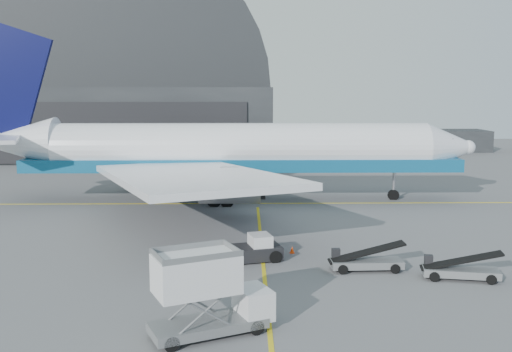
{
  "coord_description": "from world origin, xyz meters",
  "views": [
    {
      "loc": [
        -1.07,
        -37.15,
        11.3
      ],
      "look_at": [
        -0.32,
        8.76,
        4.5
      ],
      "focal_mm": 40.0,
      "sensor_mm": 36.0,
      "label": 1
    }
  ],
  "objects_px": {
    "catering_truck": "(207,294)",
    "belt_loader_a": "(365,262)",
    "airliner": "(221,151)",
    "pushback_tug": "(254,250)",
    "belt_loader_b": "(460,270)"
  },
  "relations": [
    {
      "from": "catering_truck",
      "to": "belt_loader_a",
      "type": "distance_m",
      "value": 13.58
    },
    {
      "from": "airliner",
      "to": "catering_truck",
      "type": "relative_size",
      "value": 8.74
    },
    {
      "from": "belt_loader_a",
      "to": "catering_truck",
      "type": "bearing_deg",
      "value": -136.14
    },
    {
      "from": "belt_loader_a",
      "to": "pushback_tug",
      "type": "bearing_deg",
      "value": 159.74
    },
    {
      "from": "belt_loader_a",
      "to": "belt_loader_b",
      "type": "height_order",
      "value": "belt_loader_a"
    },
    {
      "from": "airliner",
      "to": "belt_loader_a",
      "type": "bearing_deg",
      "value": -66.9
    },
    {
      "from": "pushback_tug",
      "to": "belt_loader_b",
      "type": "xyz_separation_m",
      "value": [
        12.49,
        -4.2,
        -0.11
      ]
    },
    {
      "from": "pushback_tug",
      "to": "airliner",
      "type": "bearing_deg",
      "value": 83.4
    },
    {
      "from": "pushback_tug",
      "to": "belt_loader_b",
      "type": "height_order",
      "value": "belt_loader_b"
    },
    {
      "from": "airliner",
      "to": "belt_loader_a",
      "type": "xyz_separation_m",
      "value": [
        10.22,
        -23.97,
        -4.67
      ]
    },
    {
      "from": "catering_truck",
      "to": "pushback_tug",
      "type": "distance_m",
      "value": 12.32
    },
    {
      "from": "catering_truck",
      "to": "pushback_tug",
      "type": "relative_size",
      "value": 1.42
    },
    {
      "from": "belt_loader_a",
      "to": "belt_loader_b",
      "type": "relative_size",
      "value": 1.0
    },
    {
      "from": "airliner",
      "to": "belt_loader_b",
      "type": "height_order",
      "value": "airliner"
    },
    {
      "from": "airliner",
      "to": "pushback_tug",
      "type": "xyz_separation_m",
      "value": [
        3.11,
        -21.59,
        -4.56
      ]
    }
  ]
}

